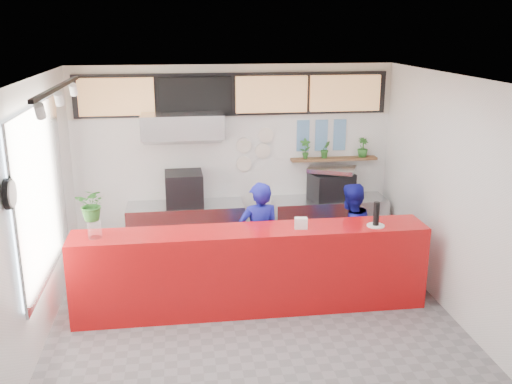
% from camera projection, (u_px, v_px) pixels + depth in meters
% --- Properties ---
extents(floor, '(5.00, 5.00, 0.00)m').
position_uv_depth(floor, '(256.00, 323.00, 7.09)').
color(floor, slate).
rests_on(floor, ground).
extents(ceiling, '(5.00, 5.00, 0.00)m').
position_uv_depth(ceiling, '(256.00, 79.00, 6.24)').
color(ceiling, silver).
extents(wall_back, '(5.00, 0.00, 5.00)m').
position_uv_depth(wall_back, '(234.00, 161.00, 9.04)').
color(wall_back, white).
rests_on(wall_back, ground).
extents(wall_left, '(0.00, 5.00, 5.00)m').
position_uv_depth(wall_left, '(33.00, 219.00, 6.34)').
color(wall_left, white).
rests_on(wall_left, ground).
extents(wall_right, '(0.00, 5.00, 5.00)m').
position_uv_depth(wall_right, '(457.00, 200.00, 6.99)').
color(wall_right, white).
rests_on(wall_right, ground).
extents(service_counter, '(4.50, 0.60, 1.10)m').
position_uv_depth(service_counter, '(251.00, 270.00, 7.31)').
color(service_counter, red).
rests_on(service_counter, ground).
extents(cream_band, '(5.00, 0.02, 0.80)m').
position_uv_depth(cream_band, '(234.00, 91.00, 8.72)').
color(cream_band, beige).
rests_on(cream_band, wall_back).
extents(prep_bench, '(1.80, 0.60, 0.90)m').
position_uv_depth(prep_bench, '(186.00, 232.00, 8.95)').
color(prep_bench, '#B2B5BA').
rests_on(prep_bench, ground).
extents(panini_oven, '(0.58, 0.58, 0.51)m').
position_uv_depth(panini_oven, '(184.00, 189.00, 8.75)').
color(panini_oven, black).
rests_on(panini_oven, prep_bench).
extents(extraction_hood, '(1.20, 0.70, 0.35)m').
position_uv_depth(extraction_hood, '(182.00, 125.00, 8.42)').
color(extraction_hood, '#B2B5BA').
rests_on(extraction_hood, ceiling).
extents(hood_lip, '(1.20, 0.69, 0.31)m').
position_uv_depth(hood_lip, '(183.00, 138.00, 8.48)').
color(hood_lip, '#B2B5BA').
rests_on(hood_lip, ceiling).
extents(right_bench, '(1.80, 0.60, 0.90)m').
position_uv_depth(right_bench, '(329.00, 225.00, 9.25)').
color(right_bench, '#B2B5BA').
rests_on(right_bench, ground).
extents(espresso_machine, '(0.73, 0.59, 0.42)m').
position_uv_depth(espresso_machine, '(331.00, 186.00, 9.07)').
color(espresso_machine, black).
rests_on(espresso_machine, right_bench).
extents(espresso_tray, '(0.86, 0.75, 0.07)m').
position_uv_depth(espresso_tray, '(332.00, 169.00, 8.99)').
color(espresso_tray, '#B5B7BD').
rests_on(espresso_tray, espresso_machine).
extents(herb_shelf, '(1.40, 0.18, 0.04)m').
position_uv_depth(herb_shelf, '(334.00, 159.00, 9.16)').
color(herb_shelf, brown).
rests_on(herb_shelf, wall_back).
extents(menu_board_far_left, '(1.10, 0.10, 0.55)m').
position_uv_depth(menu_board_far_left, '(116.00, 97.00, 8.40)').
color(menu_board_far_left, tan).
rests_on(menu_board_far_left, wall_back).
extents(menu_board_mid_left, '(1.10, 0.10, 0.55)m').
position_uv_depth(menu_board_mid_left, '(195.00, 96.00, 8.55)').
color(menu_board_mid_left, black).
rests_on(menu_board_mid_left, wall_back).
extents(menu_board_mid_right, '(1.10, 0.10, 0.55)m').
position_uv_depth(menu_board_mid_right, '(271.00, 94.00, 8.71)').
color(menu_board_mid_right, tan).
rests_on(menu_board_mid_right, wall_back).
extents(menu_board_far_right, '(1.10, 0.10, 0.55)m').
position_uv_depth(menu_board_far_right, '(345.00, 93.00, 8.86)').
color(menu_board_far_right, tan).
rests_on(menu_board_far_right, wall_back).
extents(soffit, '(4.80, 0.04, 0.65)m').
position_uv_depth(soffit, '(234.00, 94.00, 8.71)').
color(soffit, black).
rests_on(soffit, wall_back).
extents(window_pane, '(0.04, 2.20, 1.90)m').
position_uv_depth(window_pane, '(40.00, 194.00, 6.57)').
color(window_pane, silver).
rests_on(window_pane, wall_left).
extents(window_frame, '(0.03, 2.30, 2.00)m').
position_uv_depth(window_frame, '(42.00, 194.00, 6.57)').
color(window_frame, '#B2B5BA').
rests_on(window_frame, wall_left).
extents(wall_clock_rim, '(0.05, 0.30, 0.30)m').
position_uv_depth(wall_clock_rim, '(9.00, 194.00, 5.33)').
color(wall_clock_rim, black).
rests_on(wall_clock_rim, wall_left).
extents(wall_clock_face, '(0.02, 0.26, 0.26)m').
position_uv_depth(wall_clock_face, '(12.00, 194.00, 5.34)').
color(wall_clock_face, white).
rests_on(wall_clock_face, wall_left).
extents(track_rail, '(0.05, 2.40, 0.04)m').
position_uv_depth(track_rail, '(58.00, 87.00, 5.98)').
color(track_rail, black).
rests_on(track_rail, ceiling).
extents(dec_plate_a, '(0.24, 0.03, 0.24)m').
position_uv_depth(dec_plate_a, '(244.00, 145.00, 8.96)').
color(dec_plate_a, silver).
rests_on(dec_plate_a, wall_back).
extents(dec_plate_b, '(0.24, 0.03, 0.24)m').
position_uv_depth(dec_plate_b, '(263.00, 151.00, 9.03)').
color(dec_plate_b, silver).
rests_on(dec_plate_b, wall_back).
extents(dec_plate_c, '(0.24, 0.03, 0.24)m').
position_uv_depth(dec_plate_c, '(244.00, 164.00, 9.05)').
color(dec_plate_c, silver).
rests_on(dec_plate_c, wall_back).
extents(dec_plate_d, '(0.24, 0.03, 0.24)m').
position_uv_depth(dec_plate_d, '(266.00, 135.00, 8.97)').
color(dec_plate_d, silver).
rests_on(dec_plate_d, wall_back).
extents(photo_frame_a, '(0.20, 0.02, 0.25)m').
position_uv_depth(photo_frame_a, '(303.00, 128.00, 9.03)').
color(photo_frame_a, '#598CBF').
rests_on(photo_frame_a, wall_back).
extents(photo_frame_b, '(0.20, 0.02, 0.25)m').
position_uv_depth(photo_frame_b, '(322.00, 128.00, 9.06)').
color(photo_frame_b, '#598CBF').
rests_on(photo_frame_b, wall_back).
extents(photo_frame_c, '(0.20, 0.02, 0.25)m').
position_uv_depth(photo_frame_c, '(340.00, 127.00, 9.10)').
color(photo_frame_c, '#598CBF').
rests_on(photo_frame_c, wall_back).
extents(photo_frame_d, '(0.20, 0.02, 0.25)m').
position_uv_depth(photo_frame_d, '(303.00, 143.00, 9.10)').
color(photo_frame_d, '#598CBF').
rests_on(photo_frame_d, wall_back).
extents(photo_frame_e, '(0.20, 0.02, 0.25)m').
position_uv_depth(photo_frame_e, '(321.00, 143.00, 9.14)').
color(photo_frame_e, '#598CBF').
rests_on(photo_frame_e, wall_back).
extents(photo_frame_f, '(0.20, 0.02, 0.25)m').
position_uv_depth(photo_frame_f, '(339.00, 142.00, 9.17)').
color(photo_frame_f, '#598CBF').
rests_on(photo_frame_f, wall_back).
extents(staff_center, '(0.62, 0.45, 1.57)m').
position_uv_depth(staff_center, '(259.00, 238.00, 7.75)').
color(staff_center, '#14178E').
rests_on(staff_center, ground).
extents(staff_right, '(0.89, 0.81, 1.47)m').
position_uv_depth(staff_right, '(349.00, 234.00, 8.05)').
color(staff_right, '#14178E').
rests_on(staff_right, ground).
extents(herb_a, '(0.17, 0.12, 0.32)m').
position_uv_depth(herb_a, '(305.00, 149.00, 9.04)').
color(herb_a, '#2A6724').
rests_on(herb_a, herb_shelf).
extents(herb_b, '(0.18, 0.16, 0.28)m').
position_uv_depth(herb_b, '(325.00, 149.00, 9.09)').
color(herb_b, '#2A6724').
rests_on(herb_b, herb_shelf).
extents(herb_d, '(0.21, 0.20, 0.31)m').
position_uv_depth(herb_d, '(363.00, 147.00, 9.17)').
color(herb_d, '#2A6724').
rests_on(herb_d, herb_shelf).
extents(glass_vase, '(0.22, 0.22, 0.20)m').
position_uv_depth(glass_vase, '(95.00, 230.00, 6.86)').
color(glass_vase, white).
rests_on(glass_vase, service_counter).
extents(basil_vase, '(0.42, 0.38, 0.40)m').
position_uv_depth(basil_vase, '(92.00, 204.00, 6.77)').
color(basil_vase, '#2A6724').
rests_on(basil_vase, glass_vase).
extents(napkin_holder, '(0.17, 0.12, 0.14)m').
position_uv_depth(napkin_holder, '(301.00, 223.00, 7.18)').
color(napkin_holder, white).
rests_on(napkin_holder, service_counter).
extents(white_plate, '(0.25, 0.25, 0.02)m').
position_uv_depth(white_plate, '(376.00, 226.00, 7.27)').
color(white_plate, white).
rests_on(white_plate, service_counter).
extents(pepper_mill, '(0.09, 0.09, 0.31)m').
position_uv_depth(pepper_mill, '(376.00, 214.00, 7.23)').
color(pepper_mill, black).
rests_on(pepper_mill, white_plate).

